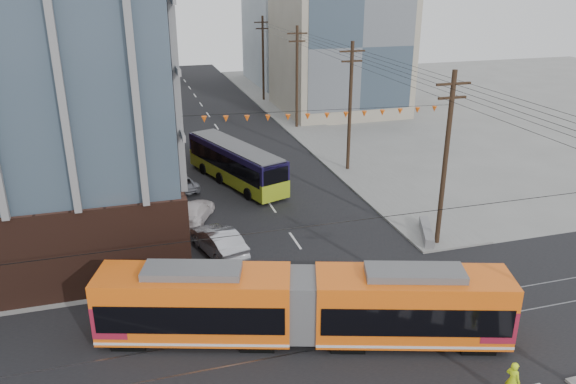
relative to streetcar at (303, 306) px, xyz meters
name	(u,v)px	position (x,y,z in m)	size (l,w,h in m)	color
ground	(393,382)	(2.74, -3.96, -1.81)	(160.00, 160.00, 0.00)	slate
bg_bldg_nw_near	(49,41)	(-14.26, 48.04, 7.19)	(18.00, 16.00, 18.00)	#8C99A5
bg_bldg_ne_near	(339,45)	(18.74, 44.04, 6.19)	(14.00, 14.00, 16.00)	gray
bg_bldg_nw_far	(84,19)	(-11.26, 68.04, 8.19)	(16.00, 18.00, 20.00)	gray
bg_bldg_ne_far	(304,36)	(20.74, 64.04, 5.19)	(16.00, 16.00, 14.00)	#8C99A5
utility_pole_far	(263,59)	(11.24, 52.04, 3.69)	(0.30, 0.30, 11.00)	black
streetcar	(303,306)	(0.00, 0.00, 0.00)	(18.83, 2.65, 3.63)	orange
city_bus	(236,163)	(1.28, 21.77, -0.17)	(2.52, 11.62, 3.29)	#140E34
parked_car_silver	(219,241)	(-2.26, 9.73, -0.98)	(1.76, 5.04, 1.66)	#A8A9B1
parked_car_white	(194,211)	(-3.06, 15.05, -1.12)	(1.94, 4.77, 1.39)	silver
parked_car_grey	(180,182)	(-3.31, 21.43, -1.21)	(2.00, 4.33, 1.20)	slate
pedestrian	(513,380)	(6.88, -6.13, -0.95)	(0.63, 0.41, 1.72)	#D9FC16
jersey_barrier	(426,233)	(11.04, 8.02, -1.44)	(0.84, 3.74, 0.75)	gray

